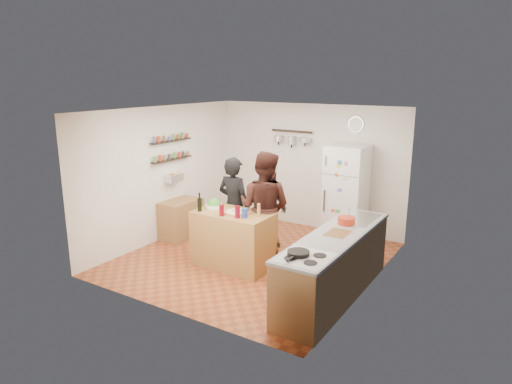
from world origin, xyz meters
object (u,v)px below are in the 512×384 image
Objects in this scene: prep_island at (234,239)px; counter_run at (335,266)px; wall_clock at (356,124)px; person_center at (264,207)px; pepper_mill at (259,211)px; skillet at (298,253)px; side_table at (181,219)px; wine_bottle at (200,205)px; fridge at (346,193)px; red_bowl at (346,221)px; person_back at (268,205)px; person_left at (234,206)px; salt_canister at (245,213)px; salad_bowl at (214,206)px.

prep_island is 1.81m from counter_run.
person_center is at bearing -110.44° from wall_clock.
wall_clock reaches higher than pepper_mill.
skillet is at bearing -96.09° from counter_run.
wall_clock reaches higher than skillet.
wine_bottle is at bearing -35.48° from side_table.
fridge is at bearing 30.38° from side_table.
skillet is at bearing -32.14° from prep_island.
pepper_mill is at bearing 15.87° from wine_bottle.
red_bowl is at bearing -68.71° from fridge.
person_back is at bearing -125.16° from wall_clock.
red_bowl is (0.05, 1.44, 0.03)m from skillet.
red_bowl is (2.09, -0.13, 0.12)m from person_left.
salt_canister reaches higher than side_table.
pepper_mill is at bearing 150.82° from person_left.
person_center is 2.32× the size of side_table.
skillet is at bearing 143.13° from person_left.
counter_run is at bearing -4.28° from prep_island.
wall_clock is 3.75m from side_table.
person_center is at bearing 177.48° from person_left.
counter_run is at bearing -71.94° from fridge.
pepper_mill is 1.69m from skillet.
person_center is at bearing 136.58° from person_back.
wine_bottle is 2.33m from red_bowl.
person_left is 2.10m from red_bowl.
fridge is (1.06, 2.16, 0.45)m from prep_island.
person_left reaches higher than wine_bottle.
wine_bottle is at bearing -106.50° from salad_bowl.
counter_run is (1.36, -0.19, -0.54)m from pepper_mill.
counter_run reaches higher than side_table.
red_bowl reaches higher than side_table.
wall_clock reaches higher than person_back.
person_back is at bearing 158.62° from red_bowl.
salt_canister reaches higher than skillet.
person_center reaches higher than salad_bowl.
skillet is 0.15× the size of fridge.
wall_clock is at bearing -116.09° from person_center.
wine_bottle is 3.33m from wall_clock.
salad_bowl is 0.94× the size of wall_clock.
salad_bowl is at bearing 87.35° from person_back.
salt_canister is 2.15m from side_table.
pepper_mill reaches higher than skillet.
red_bowl is 3.45m from side_table.
prep_island is at bearing -173.66° from pepper_mill.
wine_bottle is 2.38m from counter_run.
wine_bottle is at bearing -172.87° from salt_canister.
prep_island is 7.63× the size of pepper_mill.
prep_island is 4.17× the size of wall_clock.
person_center reaches higher than skillet.
wall_clock is at bearing -103.22° from person_back.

